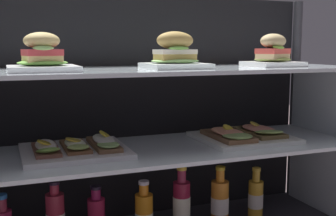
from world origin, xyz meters
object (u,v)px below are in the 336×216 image
(juice_bottle_tucked_behind, at_px, (144,215))
(juice_bottle_front_middle, at_px, (182,204))
(plated_roll_sandwich_center, at_px, (42,58))
(open_sandwich_tray_far_left, at_px, (244,135))
(plated_roll_sandwich_far_left, at_px, (273,54))
(juice_bottle_back_right, at_px, (256,198))
(plated_roll_sandwich_mid_left, at_px, (175,55))
(juice_bottle_front_left_end, at_px, (220,201))
(open_sandwich_tray_center, at_px, (76,148))

(juice_bottle_tucked_behind, bearing_deg, juice_bottle_front_middle, 3.22)
(plated_roll_sandwich_center, bearing_deg, open_sandwich_tray_far_left, 4.07)
(plated_roll_sandwich_far_left, distance_m, open_sandwich_tray_far_left, 0.32)
(plated_roll_sandwich_center, distance_m, juice_bottle_back_right, 0.98)
(open_sandwich_tray_far_left, xyz_separation_m, juice_bottle_tucked_behind, (-0.39, 0.02, -0.27))
(plated_roll_sandwich_mid_left, xyz_separation_m, juice_bottle_front_left_end, (0.21, 0.07, -0.56))
(juice_bottle_back_right, bearing_deg, juice_bottle_tucked_behind, -179.31)
(open_sandwich_tray_center, bearing_deg, juice_bottle_tucked_behind, 0.93)
(plated_roll_sandwich_far_left, bearing_deg, juice_bottle_front_left_end, 161.23)
(open_sandwich_tray_center, bearing_deg, plated_roll_sandwich_center, -145.27)
(open_sandwich_tray_center, distance_m, juice_bottle_front_left_end, 0.60)
(open_sandwich_tray_far_left, distance_m, juice_bottle_tucked_behind, 0.47)
(plated_roll_sandwich_mid_left, height_order, juice_bottle_front_left_end, plated_roll_sandwich_mid_left)
(open_sandwich_tray_far_left, bearing_deg, juice_bottle_front_left_end, 158.30)
(open_sandwich_tray_far_left, bearing_deg, plated_roll_sandwich_far_left, -16.23)
(plated_roll_sandwich_far_left, distance_m, juice_bottle_back_right, 0.57)
(juice_bottle_front_left_end, relative_size, juice_bottle_back_right, 1.10)
(open_sandwich_tray_far_left, relative_size, juice_bottle_tucked_behind, 1.62)
(plated_roll_sandwich_far_left, bearing_deg, juice_bottle_front_middle, 170.01)
(plated_roll_sandwich_far_left, relative_size, juice_bottle_back_right, 0.86)
(juice_bottle_tucked_behind, bearing_deg, open_sandwich_tray_center, -179.07)
(plated_roll_sandwich_center, relative_size, juice_bottle_back_right, 0.97)
(juice_bottle_front_middle, bearing_deg, juice_bottle_tucked_behind, -176.78)
(juice_bottle_tucked_behind, relative_size, juice_bottle_back_right, 1.01)
(open_sandwich_tray_far_left, relative_size, juice_bottle_front_middle, 1.38)
(plated_roll_sandwich_far_left, bearing_deg, plated_roll_sandwich_mid_left, -178.96)
(juice_bottle_tucked_behind, bearing_deg, open_sandwich_tray_far_left, -3.37)
(juice_bottle_front_left_end, bearing_deg, plated_roll_sandwich_far_left, -18.77)
(open_sandwich_tray_far_left, xyz_separation_m, juice_bottle_back_right, (0.08, 0.03, -0.27))
(plated_roll_sandwich_center, height_order, open_sandwich_tray_center, plated_roll_sandwich_center)
(plated_roll_sandwich_center, distance_m, plated_roll_sandwich_mid_left, 0.43)
(open_sandwich_tray_center, bearing_deg, plated_roll_sandwich_mid_left, -9.42)
(plated_roll_sandwich_mid_left, height_order, plated_roll_sandwich_far_left, plated_roll_sandwich_mid_left)
(open_sandwich_tray_far_left, height_order, juice_bottle_back_right, open_sandwich_tray_far_left)
(open_sandwich_tray_far_left, bearing_deg, juice_bottle_tucked_behind, 176.63)
(juice_bottle_front_left_end, bearing_deg, juice_bottle_back_right, -1.31)
(plated_roll_sandwich_mid_left, xyz_separation_m, plated_roll_sandwich_far_left, (0.39, 0.01, 0.00))
(plated_roll_sandwich_center, distance_m, plated_roll_sandwich_far_left, 0.82)
(juice_bottle_front_middle, relative_size, juice_bottle_front_left_end, 1.08)
(open_sandwich_tray_far_left, relative_size, juice_bottle_front_left_end, 1.49)
(plated_roll_sandwich_mid_left, bearing_deg, open_sandwich_tray_center, 170.58)
(open_sandwich_tray_center, bearing_deg, juice_bottle_front_left_end, 1.37)
(plated_roll_sandwich_mid_left, distance_m, juice_bottle_back_right, 0.68)
(open_sandwich_tray_center, height_order, juice_bottle_back_right, open_sandwich_tray_center)
(plated_roll_sandwich_center, bearing_deg, plated_roll_sandwich_mid_left, 2.20)
(plated_roll_sandwich_mid_left, relative_size, juice_bottle_front_left_end, 0.88)
(plated_roll_sandwich_far_left, relative_size, juice_bottle_tucked_behind, 0.86)
(plated_roll_sandwich_far_left, bearing_deg, plated_roll_sandwich_center, -178.35)
(plated_roll_sandwich_far_left, xyz_separation_m, open_sandwich_tray_far_left, (-0.10, 0.03, -0.30))
(plated_roll_sandwich_center, height_order, plated_roll_sandwich_far_left, plated_roll_sandwich_far_left)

